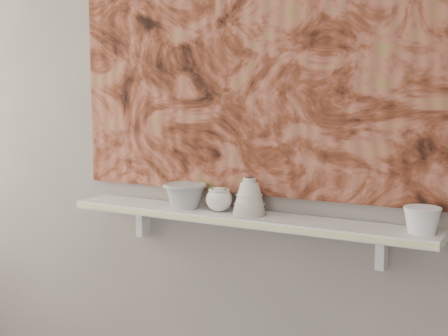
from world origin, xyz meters
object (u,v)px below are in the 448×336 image
Objects in this scene: bowl_white at (422,220)px; shelf at (243,218)px; bowl_grey at (185,195)px; bell_vessel at (249,196)px; cup_cream at (219,199)px; painting at (253,43)px.

shelf is at bearing 180.00° from bowl_white.
shelf is at bearing 0.00° from bowl_grey.
bowl_grey is 1.24× the size of bell_vessel.
cup_cream is 0.13m from bell_vessel.
bell_vessel is 0.60m from bowl_white.
cup_cream is 0.72× the size of bell_vessel.
bowl_grey reaches higher than bowl_white.
painting is at bearing 39.48° from cup_cream.
cup_cream is at bearing 180.00° from bowl_white.
cup_cream is at bearing 180.00° from shelf.
bowl_grey is at bearing 180.00° from shelf.
painting is 9.01× the size of bowl_grey.
shelf is 10.39× the size of bell_vessel.
bell_vessel is at bearing -71.58° from painting.
bowl_grey is at bearing 180.00° from bowl_white.
shelf is 8.41× the size of bowl_grey.
cup_cream is 0.82× the size of bowl_white.
painting is 0.58m from cup_cream.
bell_vessel reaches higher than cup_cream.
bell_vessel is (0.12, 0.00, 0.02)m from cup_cream.
bowl_white is (0.87, 0.00, -0.01)m from bowl_grey.
bowl_white is at bearing -7.30° from painting.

